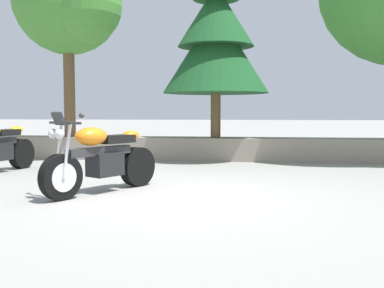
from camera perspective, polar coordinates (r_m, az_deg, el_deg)
ground_plane at (r=6.17m, az=-1.28°, el=-6.84°), size 120.00×120.00×0.00m
stone_wall at (r=10.86m, az=2.51°, el=-0.61°), size 36.00×0.80×0.55m
motorcycle_orange_centre at (r=6.56m, az=-11.63°, el=-1.98°), size 1.21×1.86×1.18m
leafy_tree_far_left at (r=11.85m, az=-15.27°, el=17.18°), size 2.82×2.68×4.74m
pine_tree_mid_left at (r=10.97m, az=3.09°, el=13.43°), size 2.56×2.56×4.20m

